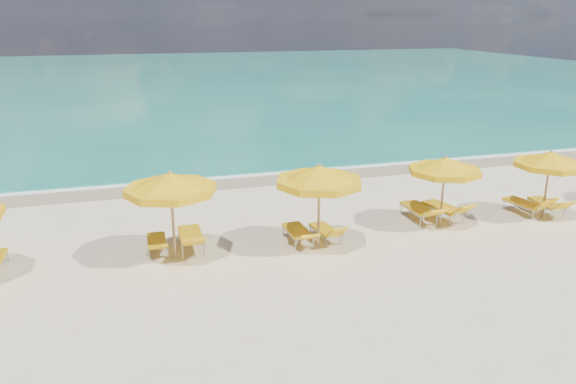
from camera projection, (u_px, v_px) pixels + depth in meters
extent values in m
plane|color=beige|center=(302.00, 244.00, 17.03)|extent=(120.00, 120.00, 0.00)
cube|color=#157863|center=(167.00, 79.00, 60.91)|extent=(120.00, 80.00, 0.30)
cube|color=tan|center=(249.00, 179.00, 23.80)|extent=(120.00, 2.60, 0.01)
cube|color=white|center=(245.00, 174.00, 24.53)|extent=(120.00, 1.20, 0.03)
cube|color=white|center=(105.00, 141.00, 30.95)|extent=(14.00, 0.36, 0.05)
cube|color=white|center=(306.00, 109.00, 41.13)|extent=(18.00, 0.30, 0.05)
cylinder|color=tan|center=(173.00, 217.00, 15.64)|extent=(0.08, 0.08, 2.50)
cone|color=yellow|center=(170.00, 181.00, 15.32)|extent=(2.72, 2.72, 0.50)
cylinder|color=yellow|center=(171.00, 190.00, 15.39)|extent=(2.74, 2.74, 0.20)
sphere|color=tan|center=(170.00, 172.00, 15.24)|extent=(0.11, 0.11, 0.11)
cylinder|color=tan|center=(319.00, 208.00, 16.37)|extent=(0.08, 0.08, 2.50)
cone|color=yellow|center=(319.00, 174.00, 16.06)|extent=(2.64, 2.64, 0.50)
cylinder|color=yellow|center=(319.00, 182.00, 16.13)|extent=(2.66, 2.66, 0.20)
sphere|color=tan|center=(319.00, 165.00, 15.98)|extent=(0.11, 0.11, 0.11)
cylinder|color=tan|center=(443.00, 193.00, 18.18)|extent=(0.07, 0.07, 2.28)
cone|color=yellow|center=(445.00, 164.00, 17.89)|extent=(2.33, 2.33, 0.46)
cylinder|color=yellow|center=(445.00, 171.00, 17.96)|extent=(2.35, 2.35, 0.18)
sphere|color=tan|center=(446.00, 157.00, 17.82)|extent=(0.10, 0.10, 0.10)
cylinder|color=tan|center=(546.00, 186.00, 18.93)|extent=(0.07, 0.07, 2.27)
cone|color=yellow|center=(550.00, 158.00, 18.64)|extent=(3.03, 3.03, 0.45)
cylinder|color=yellow|center=(550.00, 165.00, 18.71)|extent=(3.05, 3.05, 0.18)
sphere|color=tan|center=(551.00, 151.00, 18.57)|extent=(0.10, 0.10, 0.10)
cube|color=yellow|center=(157.00, 240.00, 16.42)|extent=(0.55, 1.20, 0.07)
cube|color=yellow|center=(158.00, 247.00, 15.61)|extent=(0.54, 0.53, 0.33)
cube|color=yellow|center=(190.00, 234.00, 16.64)|extent=(0.69, 1.47, 0.09)
cube|color=yellow|center=(194.00, 242.00, 15.65)|extent=(0.67, 0.65, 0.43)
cube|color=yellow|center=(297.00, 230.00, 17.07)|extent=(0.63, 1.33, 0.08)
cube|color=yellow|center=(308.00, 237.00, 16.19)|extent=(0.61, 0.61, 0.36)
cube|color=yellow|center=(325.00, 229.00, 17.27)|extent=(0.67, 1.24, 0.07)
cube|color=yellow|center=(337.00, 232.00, 16.53)|extent=(0.58, 0.52, 0.43)
cube|color=yellow|center=(418.00, 208.00, 18.92)|extent=(0.66, 1.45, 0.09)
cube|color=yellow|center=(434.00, 213.00, 17.95)|extent=(0.65, 0.64, 0.42)
cube|color=yellow|center=(442.00, 207.00, 19.05)|extent=(0.91, 1.53, 0.09)
cube|color=yellow|center=(464.00, 209.00, 18.15)|extent=(0.74, 0.70, 0.48)
cube|color=yellow|center=(523.00, 203.00, 19.53)|extent=(0.86, 1.45, 0.08)
cube|color=yellow|center=(546.00, 204.00, 18.70)|extent=(0.69, 0.61, 0.51)
cube|color=yellow|center=(545.00, 203.00, 19.64)|extent=(0.63, 1.30, 0.08)
cube|color=yellow|center=(563.00, 206.00, 18.77)|extent=(0.59, 0.55, 0.42)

